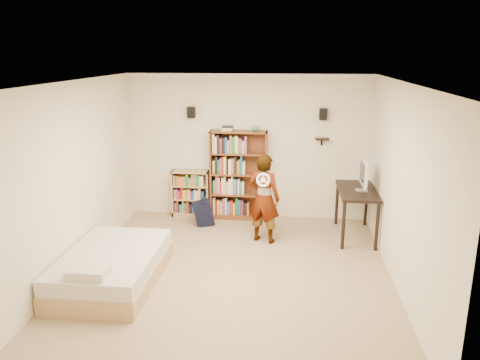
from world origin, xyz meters
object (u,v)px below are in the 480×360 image
object	(u,v)px
daybed	(112,263)
low_bookshelf	(191,194)
person	(264,199)
computer_desk	(356,213)
tall_bookshelf	(239,175)

from	to	relation	value
daybed	low_bookshelf	bearing A→B (deg)	79.44
low_bookshelf	daybed	bearing A→B (deg)	-100.56
daybed	person	distance (m)	2.64
computer_desk	person	xyz separation A→B (m)	(-1.55, -0.38, 0.33)
tall_bookshelf	computer_desk	size ratio (longest dim) A/B	1.36
tall_bookshelf	daybed	world-z (taller)	tall_bookshelf
daybed	person	size ratio (longest dim) A/B	1.27
person	low_bookshelf	bearing A→B (deg)	-18.09
low_bookshelf	computer_desk	world-z (taller)	low_bookshelf
low_bookshelf	computer_desk	size ratio (longest dim) A/B	0.73
low_bookshelf	daybed	distance (m)	2.84
tall_bookshelf	low_bookshelf	bearing A→B (deg)	178.73
tall_bookshelf	low_bookshelf	xyz separation A→B (m)	(-0.93, 0.02, -0.39)
low_bookshelf	computer_desk	distance (m)	3.10
tall_bookshelf	computer_desk	distance (m)	2.25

